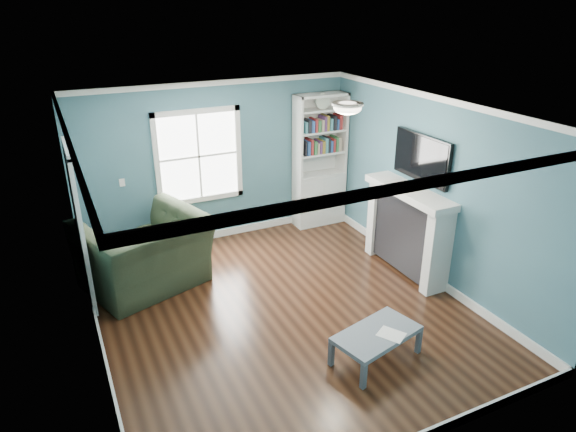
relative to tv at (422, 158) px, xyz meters
name	(u,v)px	position (x,y,z in m)	size (l,w,h in m)	color
floor	(284,310)	(-2.20, -0.20, -1.72)	(5.00, 5.00, 0.00)	black
room_walls	(283,197)	(-2.20, -0.20, -0.14)	(5.00, 5.00, 5.00)	#396273
trim	(283,224)	(-2.20, -0.20, -0.49)	(4.50, 5.00, 2.60)	white
window	(199,156)	(-2.50, 2.29, -0.27)	(1.40, 0.06, 1.50)	white
bookshelf	(319,174)	(-0.43, 2.10, -0.80)	(0.90, 0.35, 2.31)	silver
fireplace	(407,231)	(-0.12, 0.00, -1.09)	(0.44, 1.58, 1.30)	black
tv	(422,158)	(0.00, 0.00, 0.00)	(0.06, 1.10, 0.65)	black
door	(79,226)	(-4.42, 1.20, -0.65)	(0.12, 0.98, 2.17)	silver
ceiling_fixture	(347,107)	(-1.30, -0.10, 0.82)	(0.38, 0.38, 0.15)	white
light_switch	(122,183)	(-3.70, 2.28, -0.52)	(0.08, 0.01, 0.12)	white
recliner	(144,242)	(-3.65, 1.20, -1.04)	(1.57, 1.02, 1.37)	black
coffee_table	(377,336)	(-1.68, -1.52, -1.42)	(1.07, 0.75, 0.35)	#4A5159
paper_sheet	(391,334)	(-1.56, -1.62, -1.37)	(0.22, 0.28, 0.00)	white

